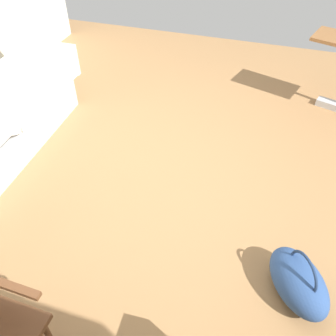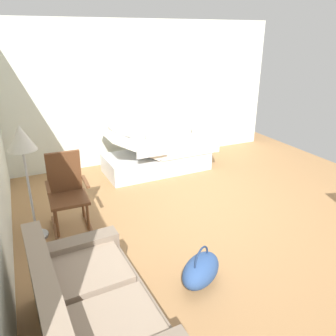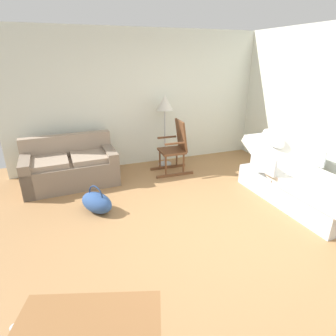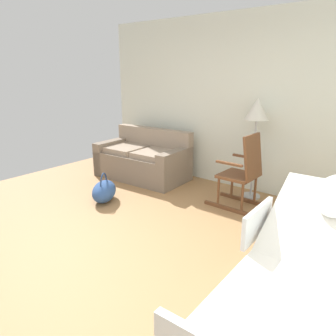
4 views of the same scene
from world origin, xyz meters
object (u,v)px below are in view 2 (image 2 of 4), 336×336
at_px(hospital_bed, 157,155).
at_px(rocking_chair, 68,193).
at_px(duffel_bag, 201,270).
at_px(floor_lamp, 22,146).
at_px(couch, 93,317).

height_order(hospital_bed, rocking_chair, rocking_chair).
distance_m(rocking_chair, duffel_bag, 2.01).
xyz_separation_m(rocking_chair, floor_lamp, (-0.06, 0.44, 0.72)).
relative_size(rocking_chair, floor_lamp, 0.71).
bearing_deg(hospital_bed, rocking_chair, 126.95).
bearing_deg(duffel_bag, couch, 104.58).
distance_m(couch, duffel_bag, 1.23).
height_order(hospital_bed, couch, hospital_bed).
xyz_separation_m(rocking_chair, duffel_bag, (-1.68, -1.05, -0.35)).
height_order(hospital_bed, duffel_bag, hospital_bed).
bearing_deg(floor_lamp, couch, -170.78).
bearing_deg(hospital_bed, floor_lamp, 122.25).
relative_size(hospital_bed, rocking_chair, 1.99).
distance_m(couch, rocking_chair, 2.00).
relative_size(rocking_chair, duffel_bag, 1.63).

